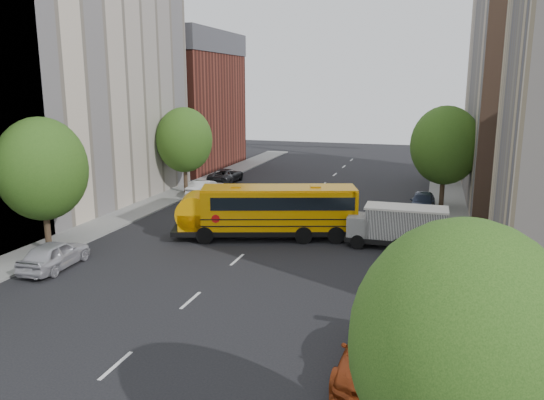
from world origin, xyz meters
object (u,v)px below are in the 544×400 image
at_px(street_tree_1, 42,169).
at_px(parked_car_4, 422,202).
at_px(parked_car_2, 226,175).
at_px(street_tree_4, 445,145).
at_px(school_bus, 266,209).
at_px(street_tree_3, 462,347).
at_px(safari_truck, 398,226).
at_px(street_tree_5, 443,136).
at_px(parked_car_0, 55,255).
at_px(street_tree_2, 184,140).
at_px(parked_car_3, 377,351).
at_px(parked_car_1, 205,188).

xyz_separation_m(street_tree_1, parked_car_4, (20.60, 17.09, -4.19)).
bearing_deg(parked_car_4, parked_car_2, 161.93).
height_order(street_tree_4, school_bus, street_tree_4).
relative_size(street_tree_3, street_tree_4, 0.88).
bearing_deg(street_tree_1, street_tree_4, 39.29).
xyz_separation_m(street_tree_1, street_tree_3, (22.00, -14.00, -0.50)).
height_order(school_bus, safari_truck, school_bus).
bearing_deg(parked_car_4, street_tree_5, 85.96).
bearing_deg(safari_truck, parked_car_0, -152.21).
bearing_deg(parked_car_0, street_tree_5, -125.33).
xyz_separation_m(street_tree_1, street_tree_5, (22.00, 30.00, -0.25)).
height_order(street_tree_2, parked_car_2, street_tree_2).
height_order(school_bus, parked_car_2, school_bus).
bearing_deg(parked_car_3, street_tree_2, 131.45).
bearing_deg(parked_car_0, safari_truck, -155.64).
relative_size(street_tree_5, parked_car_3, 1.35).
distance_m(street_tree_4, parked_car_3, 26.21).
xyz_separation_m(street_tree_3, street_tree_5, (-0.00, 44.00, 0.25)).
distance_m(parked_car_2, parked_car_3, 36.86).
bearing_deg(parked_car_4, parked_car_3, -89.69).
bearing_deg(street_tree_3, parked_car_4, 92.58).
distance_m(street_tree_2, parked_car_3, 32.74).
bearing_deg(street_tree_3, parked_car_2, 118.36).
height_order(street_tree_2, street_tree_3, street_tree_2).
bearing_deg(parked_car_0, street_tree_3, 145.46).
distance_m(street_tree_1, safari_truck, 20.96).
bearing_deg(street_tree_2, parked_car_2, 77.21).
xyz_separation_m(street_tree_5, school_bus, (-10.76, -23.37, -2.80)).
xyz_separation_m(parked_car_0, parked_car_2, (-0.80, 26.37, -0.07)).
height_order(school_bus, parked_car_0, school_bus).
distance_m(school_bus, parked_car_1, 14.09).
xyz_separation_m(parked_car_3, parked_car_4, (0.80, 24.86, -0.04)).
bearing_deg(street_tree_2, school_bus, -45.34).
xyz_separation_m(street_tree_1, street_tree_4, (22.00, 18.00, 0.12)).
xyz_separation_m(street_tree_1, street_tree_2, (0.00, 18.00, -0.12)).
xyz_separation_m(parked_car_1, parked_car_3, (17.60, -25.14, 0.08)).
height_order(street_tree_1, school_bus, street_tree_1).
bearing_deg(parked_car_3, safari_truck, 95.37).
xyz_separation_m(street_tree_5, parked_car_4, (-1.40, -12.91, -3.94)).
distance_m(street_tree_3, school_bus, 23.40).
distance_m(street_tree_2, street_tree_5, 25.06).
relative_size(street_tree_3, street_tree_5, 0.95).
relative_size(street_tree_3, school_bus, 0.58).
distance_m(street_tree_2, parked_car_1, 4.70).
xyz_separation_m(street_tree_1, parked_car_0, (2.20, -2.20, -4.18)).
bearing_deg(parked_car_3, parked_car_0, 166.35).
height_order(parked_car_1, parked_car_3, parked_car_3).
distance_m(school_bus, parked_car_4, 14.09).
distance_m(parked_car_1, parked_car_3, 30.69).
height_order(street_tree_4, parked_car_4, street_tree_4).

